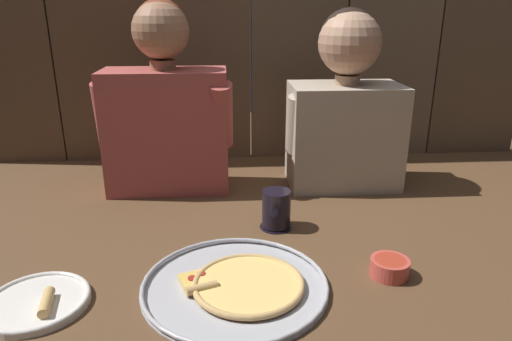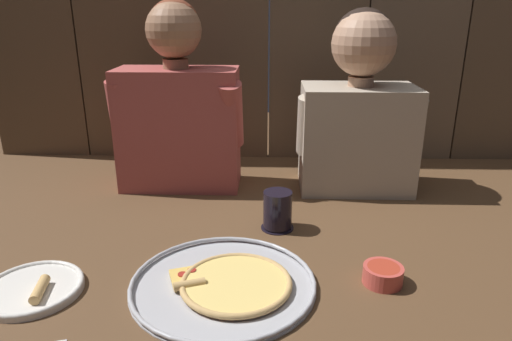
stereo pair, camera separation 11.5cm
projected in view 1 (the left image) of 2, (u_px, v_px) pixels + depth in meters
name	position (u px, v px, depth m)	size (l,w,h in m)	color
ground_plane	(270.00, 251.00, 1.16)	(3.20, 3.20, 0.00)	brown
pizza_tray	(239.00, 284.00, 1.01)	(0.41, 0.41, 0.03)	#B2B2B7
dinner_plate	(37.00, 302.00, 0.95)	(0.21, 0.21, 0.03)	white
drinking_glass	(276.00, 210.00, 1.27)	(0.09, 0.09, 0.11)	black
dipping_bowl	(390.00, 267.00, 1.05)	(0.09, 0.09, 0.04)	#CC4C42
diner_left	(166.00, 108.00, 1.48)	(0.43, 0.20, 0.60)	#AD4C47
diner_right	(346.00, 106.00, 1.52)	(0.40, 0.23, 0.58)	#B2A38E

